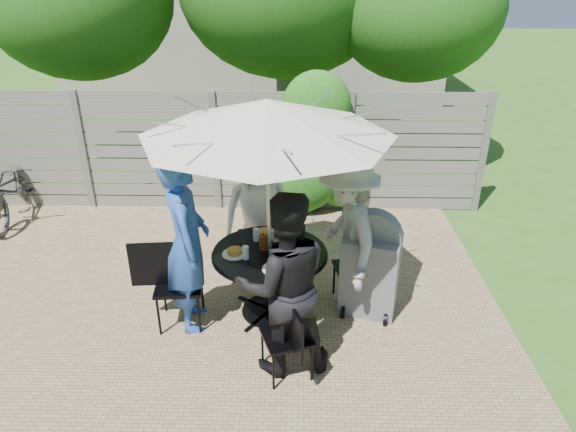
{
  "coord_description": "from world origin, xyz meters",
  "views": [
    {
      "loc": [
        1.24,
        -4.34,
        3.42
      ],
      "look_at": [
        1.14,
        0.48,
        1.09
      ],
      "focal_mm": 32.0,
      "sensor_mm": 36.0,
      "label": 1
    }
  ],
  "objects_px": {
    "chair_left": "(179,300)",
    "syrup_jug": "(263,243)",
    "glass_right": "(292,238)",
    "person_right": "(347,236)",
    "glass_back": "(256,235)",
    "plate_back": "(265,233)",
    "chair_back": "(258,248)",
    "chair_right": "(356,283)",
    "bbq_grill": "(371,267)",
    "plate_right": "(304,246)",
    "bicycle": "(13,189)",
    "umbrella": "(267,118)",
    "patio_table": "(270,271)",
    "person_back": "(259,212)",
    "glass_left": "(246,253)",
    "glass_front": "(284,257)",
    "person_front": "(284,285)",
    "plate_front": "(275,267)",
    "chair_front": "(287,352)",
    "coffee_cup": "(276,235)",
    "person_left": "(187,243)",
    "plate_left": "(235,252)"
  },
  "relations": [
    {
      "from": "bicycle",
      "to": "umbrella",
      "type": "bearing_deg",
      "value": -38.68
    },
    {
      "from": "chair_left",
      "to": "syrup_jug",
      "type": "height_order",
      "value": "chair_left"
    },
    {
      "from": "person_front",
      "to": "patio_table",
      "type": "bearing_deg",
      "value": -90.0
    },
    {
      "from": "coffee_cup",
      "to": "glass_front",
      "type": "bearing_deg",
      "value": -77.48
    },
    {
      "from": "plate_front",
      "to": "patio_table",
      "type": "bearing_deg",
      "value": 101.94
    },
    {
      "from": "glass_front",
      "to": "chair_right",
      "type": "bearing_deg",
      "value": 28.71
    },
    {
      "from": "person_front",
      "to": "syrup_jug",
      "type": "height_order",
      "value": "person_front"
    },
    {
      "from": "chair_front",
      "to": "person_front",
      "type": "bearing_deg",
      "value": -6.71
    },
    {
      "from": "person_back",
      "to": "glass_left",
      "type": "height_order",
      "value": "person_back"
    },
    {
      "from": "glass_left",
      "to": "coffee_cup",
      "type": "xyz_separation_m",
      "value": [
        0.28,
        0.39,
        -0.01
      ]
    },
    {
      "from": "chair_right",
      "to": "syrup_jug",
      "type": "relative_size",
      "value": 5.67
    },
    {
      "from": "patio_table",
      "to": "person_front",
      "type": "bearing_deg",
      "value": -78.06
    },
    {
      "from": "patio_table",
      "to": "person_back",
      "type": "xyz_separation_m",
      "value": [
        -0.17,
        0.81,
        0.29
      ]
    },
    {
      "from": "umbrella",
      "to": "plate_back",
      "type": "bearing_deg",
      "value": 101.94
    },
    {
      "from": "person_left",
      "to": "glass_front",
      "type": "height_order",
      "value": "person_left"
    },
    {
      "from": "umbrella",
      "to": "person_front",
      "type": "bearing_deg",
      "value": -78.06
    },
    {
      "from": "patio_table",
      "to": "person_front",
      "type": "distance_m",
      "value": 0.9
    },
    {
      "from": "glass_back",
      "to": "plate_back",
      "type": "bearing_deg",
      "value": 55.68
    },
    {
      "from": "syrup_jug",
      "to": "person_right",
      "type": "bearing_deg",
      "value": 8.72
    },
    {
      "from": "umbrella",
      "to": "person_right",
      "type": "relative_size",
      "value": 1.65
    },
    {
      "from": "syrup_jug",
      "to": "person_front",
      "type": "bearing_deg",
      "value": -74.16
    },
    {
      "from": "glass_right",
      "to": "bicycle",
      "type": "height_order",
      "value": "bicycle"
    },
    {
      "from": "person_front",
      "to": "glass_right",
      "type": "relative_size",
      "value": 12.8
    },
    {
      "from": "person_right",
      "to": "syrup_jug",
      "type": "relative_size",
      "value": 10.94
    },
    {
      "from": "chair_back",
      "to": "coffee_cup",
      "type": "xyz_separation_m",
      "value": [
        0.25,
        -0.71,
        0.56
      ]
    },
    {
      "from": "chair_front",
      "to": "coffee_cup",
      "type": "bearing_deg",
      "value": -12.26
    },
    {
      "from": "plate_back",
      "to": "plate_front",
      "type": "height_order",
      "value": "same"
    },
    {
      "from": "patio_table",
      "to": "bbq_grill",
      "type": "xyz_separation_m",
      "value": [
        1.07,
        0.08,
        0.01
      ]
    },
    {
      "from": "chair_front",
      "to": "plate_left",
      "type": "xyz_separation_m",
      "value": [
        -0.55,
        0.87,
        0.54
      ]
    },
    {
      "from": "chair_front",
      "to": "patio_table",
      "type": "bearing_deg",
      "value": -7.41
    },
    {
      "from": "umbrella",
      "to": "glass_front",
      "type": "distance_m",
      "value": 1.37
    },
    {
      "from": "chair_back",
      "to": "chair_right",
      "type": "bearing_deg",
      "value": 41.86
    },
    {
      "from": "person_left",
      "to": "bicycle",
      "type": "height_order",
      "value": "person_left"
    },
    {
      "from": "person_right",
      "to": "bicycle",
      "type": "relative_size",
      "value": 0.98
    },
    {
      "from": "person_front",
      "to": "plate_right",
      "type": "height_order",
      "value": "person_front"
    },
    {
      "from": "plate_front",
      "to": "glass_right",
      "type": "relative_size",
      "value": 1.86
    },
    {
      "from": "bbq_grill",
      "to": "plate_right",
      "type": "bearing_deg",
      "value": -163.09
    },
    {
      "from": "glass_right",
      "to": "person_right",
      "type": "bearing_deg",
      "value": 1.52
    },
    {
      "from": "chair_left",
      "to": "person_front",
      "type": "relative_size",
      "value": 0.55
    },
    {
      "from": "chair_front",
      "to": "glass_right",
      "type": "bearing_deg",
      "value": -21.07
    },
    {
      "from": "umbrella",
      "to": "glass_left",
      "type": "height_order",
      "value": "umbrella"
    },
    {
      "from": "chair_back",
      "to": "patio_table",
      "type": "bearing_deg",
      "value": -3.1
    },
    {
      "from": "glass_right",
      "to": "chair_back",
      "type": "bearing_deg",
      "value": 118.78
    },
    {
      "from": "person_back",
      "to": "person_right",
      "type": "xyz_separation_m",
      "value": [
        0.98,
        -0.64,
        0.04
      ]
    },
    {
      "from": "chair_back",
      "to": "plate_front",
      "type": "bearing_deg",
      "value": -3.11
    },
    {
      "from": "plate_left",
      "to": "glass_back",
      "type": "relative_size",
      "value": 1.86
    },
    {
      "from": "umbrella",
      "to": "chair_front",
      "type": "bearing_deg",
      "value": -77.95
    },
    {
      "from": "chair_back",
      "to": "plate_front",
      "type": "distance_m",
      "value": 1.43
    },
    {
      "from": "patio_table",
      "to": "plate_right",
      "type": "distance_m",
      "value": 0.44
    },
    {
      "from": "plate_right",
      "to": "bbq_grill",
      "type": "bearing_deg",
      "value": 0.82
    }
  ]
}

